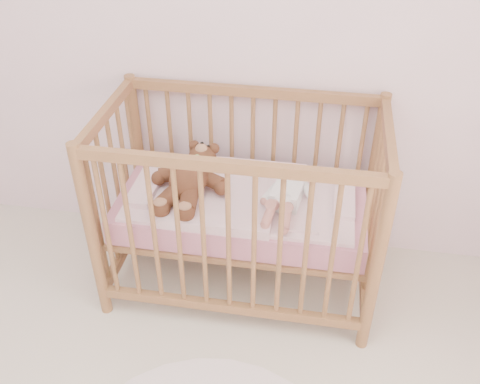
# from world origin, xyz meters

# --- Properties ---
(wall_back) EXTENTS (4.00, 0.02, 2.70)m
(wall_back) POSITION_xyz_m (0.00, 2.00, 1.35)
(wall_back) COLOR white
(wall_back) RESTS_ON floor
(crib) EXTENTS (1.36, 0.76, 1.00)m
(crib) POSITION_xyz_m (0.36, 1.60, 0.50)
(crib) COLOR #9B6342
(crib) RESTS_ON floor
(mattress) EXTENTS (1.22, 0.62, 0.13)m
(mattress) POSITION_xyz_m (0.36, 1.60, 0.49)
(mattress) COLOR #D1828D
(mattress) RESTS_ON crib
(blanket) EXTENTS (1.10, 0.58, 0.06)m
(blanket) POSITION_xyz_m (0.36, 1.60, 0.56)
(blanket) COLOR #F2A7B3
(blanket) RESTS_ON mattress
(baby) EXTENTS (0.31, 0.54, 0.12)m
(baby) POSITION_xyz_m (0.58, 1.58, 0.64)
(baby) COLOR white
(baby) RESTS_ON blanket
(teddy_bear) EXTENTS (0.47, 0.62, 0.16)m
(teddy_bear) POSITION_xyz_m (0.10, 1.58, 0.65)
(teddy_bear) COLOR brown
(teddy_bear) RESTS_ON blanket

